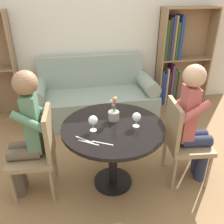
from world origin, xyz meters
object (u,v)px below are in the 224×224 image
chair_left (39,150)px  couch (94,98)px  bookshelf_right (176,61)px  wine_glass_right (137,117)px  person_left (26,134)px  wine_glass_left (93,121)px  flower_vase (114,113)px  person_right (194,123)px  chair_right (182,139)px

chair_left → couch: bearing=157.5°
bookshelf_right → chair_left: bearing=-141.0°
couch → chair_left: 1.64m
wine_glass_right → person_left: bearing=173.9°
wine_glass_left → wine_glass_right: 0.40m
bookshelf_right → flower_vase: (-1.40, -1.67, 0.03)m
wine_glass_left → couch: bearing=83.0°
bookshelf_right → chair_left: 2.76m
wine_glass_right → bookshelf_right: bearing=56.3°
wine_glass_right → flower_vase: flower_vase is taller
bookshelf_right → person_right: 1.94m
chair_right → person_left: bearing=92.5°
person_left → person_right: person_left is taller
chair_right → flower_vase: 0.75m
chair_right → flower_vase: size_ratio=3.67×
flower_vase → couch: bearing=91.2°
person_left → person_right: size_ratio=1.00×
wine_glass_left → wine_glass_right: (0.40, -0.00, -0.01)m
bookshelf_right → person_left: size_ratio=1.25×
chair_right → wine_glass_left: chair_right is taller
chair_right → couch: bearing=30.7°
chair_left → person_left: person_left is taller
person_right → wine_glass_right: 0.60m
chair_left → wine_glass_right: size_ratio=6.35×
person_right → wine_glass_left: (-0.98, 0.01, 0.13)m
couch → person_left: (-0.79, -1.45, 0.37)m
chair_left → wine_glass_right: chair_left is taller
bookshelf_right → wine_glass_left: bearing=-131.6°
person_right → wine_glass_left: person_right is taller
wine_glass_left → chair_left: bearing=169.7°
person_right → person_left: bearing=92.1°
person_left → flower_vase: (0.82, 0.05, 0.10)m
chair_left → person_right: person_right is taller
chair_right → person_left: person_left is taller
person_left → chair_left: bearing=87.7°
couch → wine_glass_right: bearing=-82.4°
couch → person_right: bearing=-63.2°
person_right → flower_vase: bearing=83.9°
bookshelf_right → couch: bearing=-169.5°
person_left → wine_glass_left: person_left is taller
couch → person_right: (0.79, -1.57, 0.37)m
bookshelf_right → chair_left: bookshelf_right is taller
chair_right → wine_glass_left: size_ratio=6.03×
chair_left → person_right: bearing=89.3°
wine_glass_left → flower_vase: 0.27m
bookshelf_right → flower_vase: 2.18m
wine_glass_right → person_right: bearing=-0.7°
person_right → chair_left: bearing=92.2°
wine_glass_right → flower_vase: (-0.18, 0.16, -0.02)m
couch → chair_right: (0.71, -1.55, 0.18)m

